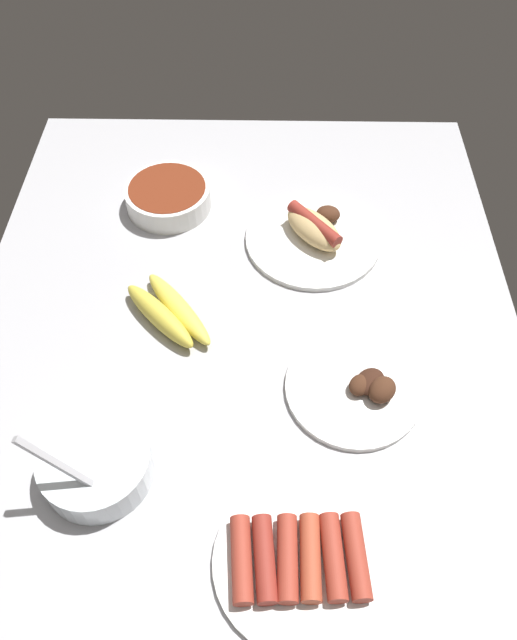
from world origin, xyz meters
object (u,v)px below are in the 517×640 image
object	(u,v)px
bowl_chili	(168,196)
plate_grilled_meat	(358,388)
plate_hotdog_assembled	(314,234)
banana_bunch	(168,312)
plate_sausages	(299,560)
bowl_coleslaw	(96,463)

from	to	relation	value
bowl_chili	plate_grilled_meat	bearing A→B (deg)	38.76
bowl_chili	plate_hotdog_assembled	size ratio (longest dim) A/B	0.66
plate_grilled_meat	banana_bunch	world-z (taller)	plate_grilled_meat
plate_hotdog_assembled	plate_grilled_meat	distance (cm)	32.21
plate_hotdog_assembled	plate_sausages	distance (cm)	57.14
bowl_coleslaw	banana_bunch	xyz separation A→B (cm)	(-26.72, 6.73, -1.08)
bowl_chili	plate_hotdog_assembled	world-z (taller)	plate_hotdog_assembled
bowl_coleslaw	plate_hotdog_assembled	distance (cm)	54.93
bowl_chili	bowl_coleslaw	world-z (taller)	bowl_coleslaw
plate_sausages	plate_hotdog_assembled	bearing A→B (deg)	175.88
bowl_coleslaw	plate_grilled_meat	xyz separation A→B (cm)	(-13.54, 36.44, -1.97)
bowl_chili	bowl_coleslaw	distance (cm)	54.33
bowl_chili	plate_sausages	world-z (taller)	bowl_chili
bowl_chili	banana_bunch	xyz separation A→B (cm)	(27.48, 2.92, -0.70)
plate_sausages	banana_bunch	world-z (taller)	banana_bunch
banana_bunch	bowl_chili	bearing A→B (deg)	-173.92
plate_grilled_meat	plate_hotdog_assembled	bearing A→B (deg)	-170.37
plate_hotdog_assembled	banana_bunch	distance (cm)	30.61
plate_hotdog_assembled	banana_bunch	bearing A→B (deg)	-52.65
bowl_chili	banana_bunch	size ratio (longest dim) A/B	0.93
plate_grilled_meat	plate_sausages	distance (cm)	26.97
bowl_chili	plate_sausages	bearing A→B (deg)	19.36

